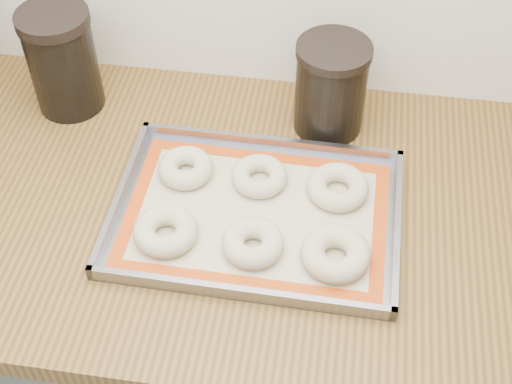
% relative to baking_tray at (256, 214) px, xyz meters
% --- Properties ---
extents(cabinet, '(3.00, 0.65, 0.86)m').
position_rel_baking_tray_xyz_m(cabinet, '(-0.20, 0.03, -0.48)').
color(cabinet, '#576256').
rests_on(cabinet, floor).
extents(countertop, '(3.06, 0.68, 0.04)m').
position_rel_baking_tray_xyz_m(countertop, '(-0.20, 0.03, -0.03)').
color(countertop, brown).
rests_on(countertop, cabinet).
extents(baking_tray, '(0.46, 0.34, 0.03)m').
position_rel_baking_tray_xyz_m(baking_tray, '(0.00, 0.00, 0.00)').
color(baking_tray, gray).
rests_on(baking_tray, countertop).
extents(baking_mat, '(0.42, 0.30, 0.00)m').
position_rel_baking_tray_xyz_m(baking_mat, '(0.00, 0.00, -0.00)').
color(baking_mat, '#C6B793').
rests_on(baking_mat, baking_tray).
extents(bagel_front_left, '(0.12, 0.12, 0.04)m').
position_rel_baking_tray_xyz_m(bagel_front_left, '(-0.13, -0.07, 0.02)').
color(bagel_front_left, beige).
rests_on(bagel_front_left, baking_mat).
extents(bagel_front_mid, '(0.11, 0.11, 0.03)m').
position_rel_baking_tray_xyz_m(bagel_front_mid, '(0.01, -0.07, 0.02)').
color(bagel_front_mid, beige).
rests_on(bagel_front_mid, baking_mat).
extents(bagel_front_right, '(0.11, 0.11, 0.04)m').
position_rel_baking_tray_xyz_m(bagel_front_right, '(0.13, -0.07, 0.02)').
color(bagel_front_right, beige).
rests_on(bagel_front_right, baking_mat).
extents(bagel_back_left, '(0.11, 0.11, 0.03)m').
position_rel_baking_tray_xyz_m(bagel_back_left, '(-0.13, 0.07, 0.01)').
color(bagel_back_left, beige).
rests_on(bagel_back_left, baking_mat).
extents(bagel_back_mid, '(0.11, 0.11, 0.03)m').
position_rel_baking_tray_xyz_m(bagel_back_mid, '(-0.01, 0.07, 0.01)').
color(bagel_back_mid, beige).
rests_on(bagel_back_mid, baking_mat).
extents(bagel_back_right, '(0.12, 0.12, 0.03)m').
position_rel_baking_tray_xyz_m(bagel_back_right, '(0.13, 0.07, 0.01)').
color(bagel_back_right, beige).
rests_on(bagel_back_right, baking_mat).
extents(canister_mid, '(0.13, 0.13, 0.20)m').
position_rel_baking_tray_xyz_m(canister_mid, '(-0.39, 0.23, 0.09)').
color(canister_mid, black).
rests_on(canister_mid, countertop).
extents(canister_right, '(0.13, 0.13, 0.17)m').
position_rel_baking_tray_xyz_m(canister_right, '(0.10, 0.24, 0.08)').
color(canister_right, black).
rests_on(canister_right, countertop).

